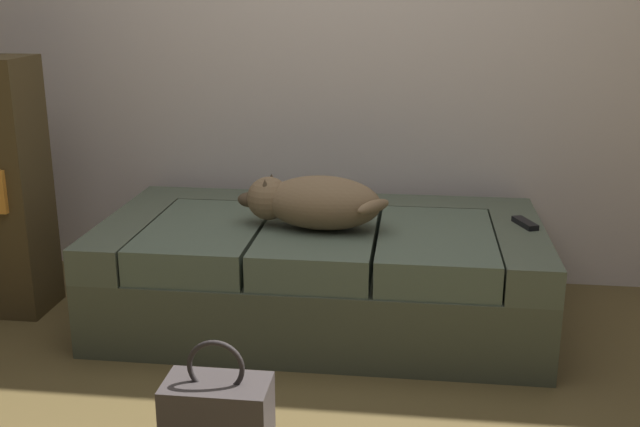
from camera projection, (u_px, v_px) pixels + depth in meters
couch at (322, 272)px, 3.25m from camera, size 1.80×0.96×0.44m
dog_tan at (313, 202)px, 3.07m from camera, size 0.63×0.31×0.21m
tv_remote at (525, 223)px, 3.13m from camera, size 0.09×0.16×0.02m
handbag at (218, 416)px, 2.33m from camera, size 0.32×0.18×0.38m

